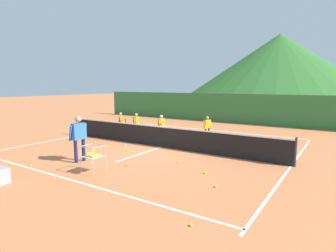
# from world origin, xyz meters

# --- Properties ---
(ground_plane) EXTENTS (120.00, 120.00, 0.00)m
(ground_plane) POSITION_xyz_m (0.00, 0.00, 0.00)
(ground_plane) COLOR #C67042
(line_baseline_near) EXTENTS (11.06, 0.08, 0.01)m
(line_baseline_near) POSITION_xyz_m (0.00, -5.13, 0.00)
(line_baseline_near) COLOR white
(line_baseline_near) RESTS_ON ground
(line_baseline_far) EXTENTS (11.06, 0.08, 0.01)m
(line_baseline_far) POSITION_xyz_m (0.00, 5.69, 0.00)
(line_baseline_far) COLOR white
(line_baseline_far) RESTS_ON ground
(line_sideline_west) EXTENTS (0.08, 10.82, 0.01)m
(line_sideline_west) POSITION_xyz_m (-5.53, 0.00, 0.00)
(line_sideline_west) COLOR white
(line_sideline_west) RESTS_ON ground
(line_sideline_east) EXTENTS (0.08, 10.82, 0.01)m
(line_sideline_east) POSITION_xyz_m (5.53, 0.00, 0.00)
(line_sideline_east) COLOR white
(line_sideline_east) RESTS_ON ground
(line_service_center) EXTENTS (0.08, 5.95, 0.01)m
(line_service_center) POSITION_xyz_m (0.00, 0.00, 0.00)
(line_service_center) COLOR white
(line_service_center) RESTS_ON ground
(tennis_net) EXTENTS (11.38, 0.08, 1.05)m
(tennis_net) POSITION_xyz_m (0.00, 0.00, 0.50)
(tennis_net) COLOR #333338
(tennis_net) RESTS_ON ground
(instructor) EXTENTS (0.44, 0.81, 1.71)m
(instructor) POSITION_xyz_m (-1.15, -3.63, 1.03)
(instructor) COLOR #191E4C
(instructor) RESTS_ON ground
(student_0) EXTENTS (0.64, 0.50, 1.27)m
(student_0) POSITION_xyz_m (-3.79, 1.47, 0.77)
(student_0) COLOR black
(student_0) RESTS_ON ground
(student_1) EXTENTS (0.45, 0.60, 1.28)m
(student_1) POSITION_xyz_m (-2.69, 1.52, 0.77)
(student_1) COLOR navy
(student_1) RESTS_ON ground
(student_2) EXTENTS (0.40, 0.62, 1.27)m
(student_2) POSITION_xyz_m (-1.11, 1.66, 0.76)
(student_2) COLOR navy
(student_2) RESTS_ON ground
(student_3) EXTENTS (0.36, 0.49, 1.22)m
(student_3) POSITION_xyz_m (1.00, 2.78, 0.73)
(student_3) COLOR black
(student_3) RESTS_ON ground
(ball_cart) EXTENTS (0.58, 0.58, 0.90)m
(ball_cart) POSITION_xyz_m (0.29, -4.27, 0.58)
(ball_cart) COLOR #B7B7BC
(ball_cart) RESTS_ON ground
(tennis_ball_0) EXTENTS (0.07, 0.07, 0.07)m
(tennis_ball_0) POSITION_xyz_m (-3.25, -1.02, 0.03)
(tennis_ball_0) COLOR yellow
(tennis_ball_0) RESTS_ON ground
(tennis_ball_1) EXTENTS (0.07, 0.07, 0.07)m
(tennis_ball_1) POSITION_xyz_m (0.65, -3.04, 0.03)
(tennis_ball_1) COLOR yellow
(tennis_ball_1) RESTS_ON ground
(tennis_ball_2) EXTENTS (0.07, 0.07, 0.07)m
(tennis_ball_2) POSITION_xyz_m (-2.93, -5.26, 0.03)
(tennis_ball_2) COLOR yellow
(tennis_ball_2) RESTS_ON ground
(tennis_ball_3) EXTENTS (0.07, 0.07, 0.07)m
(tennis_ball_3) POSITION_xyz_m (-1.57, -0.69, 0.03)
(tennis_ball_3) COLOR yellow
(tennis_ball_3) RESTS_ON ground
(tennis_ball_4) EXTENTS (0.07, 0.07, 0.07)m
(tennis_ball_4) POSITION_xyz_m (4.13, -3.33, 0.03)
(tennis_ball_4) COLOR yellow
(tennis_ball_4) RESTS_ON ground
(tennis_ball_5) EXTENTS (0.07, 0.07, 0.07)m
(tennis_ball_5) POSITION_xyz_m (2.02, -1.79, 0.03)
(tennis_ball_5) COLOR yellow
(tennis_ball_5) RESTS_ON ground
(tennis_ball_6) EXTENTS (0.07, 0.07, 0.07)m
(tennis_ball_6) POSITION_xyz_m (3.36, -2.38, 0.03)
(tennis_ball_6) COLOR yellow
(tennis_ball_6) RESTS_ON ground
(tennis_ball_7) EXTENTS (0.07, 0.07, 0.07)m
(tennis_ball_7) POSITION_xyz_m (-4.60, -0.94, 0.03)
(tennis_ball_7) COLOR yellow
(tennis_ball_7) RESTS_ON ground
(tennis_ball_8) EXTENTS (0.07, 0.07, 0.07)m
(tennis_ball_8) POSITION_xyz_m (-2.06, -5.02, 0.03)
(tennis_ball_8) COLOR yellow
(tennis_ball_8) RESTS_ON ground
(tennis_ball_9) EXTENTS (0.07, 0.07, 0.07)m
(tennis_ball_9) POSITION_xyz_m (4.58, -5.59, 0.03)
(tennis_ball_9) COLOR yellow
(tennis_ball_9) RESTS_ON ground
(tennis_ball_10) EXTENTS (0.07, 0.07, 0.07)m
(tennis_ball_10) POSITION_xyz_m (-0.32, -1.54, 0.03)
(tennis_ball_10) COLOR yellow
(tennis_ball_10) RESTS_ON ground
(tennis_ball_11) EXTENTS (0.07, 0.07, 0.07)m
(tennis_ball_11) POSITION_xyz_m (-0.53, -3.65, 0.03)
(tennis_ball_11) COLOR yellow
(tennis_ball_11) RESTS_ON ground
(windscreen_fence) EXTENTS (24.34, 0.08, 2.18)m
(windscreen_fence) POSITION_xyz_m (0.00, 9.66, 1.09)
(windscreen_fence) COLOR #33753D
(windscreen_fence) RESTS_ON ground
(hill_0) EXTENTS (41.48, 41.48, 13.88)m
(hill_0) POSITION_xyz_m (-6.56, 55.54, 6.94)
(hill_0) COLOR #2D6628
(hill_0) RESTS_ON ground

